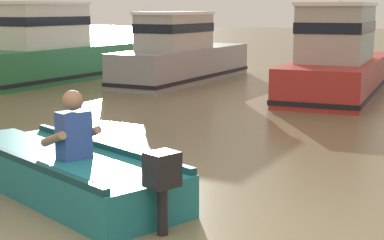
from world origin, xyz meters
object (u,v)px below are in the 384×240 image
Objects in this scene: moored_boat_grey at (181,56)px; moored_boat_red at (338,61)px; rowboat_with_person at (65,171)px; moored_boat_green at (48,52)px.

moored_boat_red is at bearing -12.74° from moored_boat_grey.
moored_boat_grey is (-3.01, 10.18, 0.48)m from rowboat_with_person.
rowboat_with_person is at bearing -73.52° from moored_boat_grey.
rowboat_with_person is 0.56× the size of moored_boat_green.
rowboat_with_person is 0.60× the size of moored_boat_grey.
moored_boat_red is (1.51, 9.15, 0.55)m from rowboat_with_person.
moored_boat_grey is (3.59, 1.26, -0.09)m from moored_boat_green.
moored_boat_green is at bearing -178.32° from moored_boat_red.
moored_boat_grey is 4.64m from moored_boat_red.
moored_boat_red is at bearing 80.62° from rowboat_with_person.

